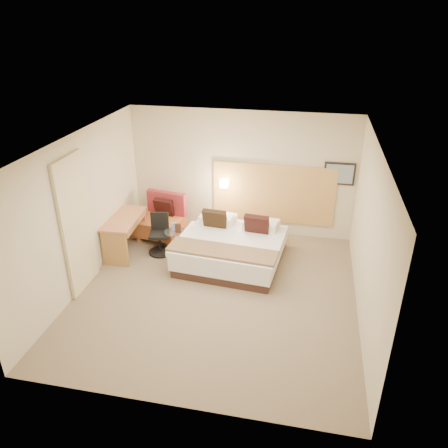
% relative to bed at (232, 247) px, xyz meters
% --- Properties ---
extents(floor, '(4.80, 5.00, 0.02)m').
position_rel_bed_xyz_m(floor, '(-0.06, -1.14, -0.32)').
color(floor, '#806E56').
rests_on(floor, ground).
extents(ceiling, '(4.80, 5.00, 0.02)m').
position_rel_bed_xyz_m(ceiling, '(-0.06, -1.14, 2.40)').
color(ceiling, white).
rests_on(ceiling, floor).
extents(wall_back, '(4.80, 0.02, 2.70)m').
position_rel_bed_xyz_m(wall_back, '(-0.06, 1.37, 1.04)').
color(wall_back, beige).
rests_on(wall_back, floor).
extents(wall_front, '(4.80, 0.02, 2.70)m').
position_rel_bed_xyz_m(wall_front, '(-0.06, -3.65, 1.04)').
color(wall_front, beige).
rests_on(wall_front, floor).
extents(wall_left, '(0.02, 5.00, 2.70)m').
position_rel_bed_xyz_m(wall_left, '(-2.47, -1.14, 1.04)').
color(wall_left, beige).
rests_on(wall_left, floor).
extents(wall_right, '(0.02, 5.00, 2.70)m').
position_rel_bed_xyz_m(wall_right, '(2.35, -1.14, 1.04)').
color(wall_right, beige).
rests_on(wall_right, floor).
extents(headboard_panel, '(2.60, 0.04, 1.30)m').
position_rel_bed_xyz_m(headboard_panel, '(0.64, 1.33, 0.64)').
color(headboard_panel, tan).
rests_on(headboard_panel, wall_back).
extents(art_frame, '(0.62, 0.03, 0.47)m').
position_rel_bed_xyz_m(art_frame, '(1.96, 1.34, 1.19)').
color(art_frame, black).
rests_on(art_frame, wall_back).
extents(art_canvas, '(0.54, 0.01, 0.39)m').
position_rel_bed_xyz_m(art_canvas, '(1.96, 1.32, 1.19)').
color(art_canvas, '#758CA1').
rests_on(art_canvas, wall_back).
extents(lamp_arm, '(0.02, 0.12, 0.02)m').
position_rel_bed_xyz_m(lamp_arm, '(-0.41, 1.28, 0.84)').
color(lamp_arm, silver).
rests_on(lamp_arm, wall_back).
extents(lamp_shade, '(0.15, 0.15, 0.15)m').
position_rel_bed_xyz_m(lamp_shade, '(-0.41, 1.22, 0.84)').
color(lamp_shade, '#FFEDC6').
rests_on(lamp_shade, wall_back).
extents(curtain, '(0.06, 0.90, 2.42)m').
position_rel_bed_xyz_m(curtain, '(-2.42, -1.39, 0.91)').
color(curtain, beige).
rests_on(curtain, wall_left).
extents(bottle_a, '(0.06, 0.06, 0.18)m').
position_rel_bed_xyz_m(bottle_a, '(-1.23, 0.10, 0.27)').
color(bottle_a, '#92BFE2').
rests_on(bottle_a, side_table).
extents(bottle_b, '(0.06, 0.06, 0.18)m').
position_rel_bed_xyz_m(bottle_b, '(-1.19, 0.12, 0.27)').
color(bottle_b, '#90B4DF').
rests_on(bottle_b, side_table).
extents(menu_folder, '(0.12, 0.05, 0.19)m').
position_rel_bed_xyz_m(menu_folder, '(-1.10, 0.05, 0.28)').
color(menu_folder, '#3E2319').
rests_on(menu_folder, side_table).
extents(bed, '(2.11, 2.07, 0.96)m').
position_rel_bed_xyz_m(bed, '(0.00, 0.00, 0.00)').
color(bed, '#38221C').
rests_on(bed, floor).
extents(lounge_chair, '(1.02, 0.92, 0.95)m').
position_rel_bed_xyz_m(lounge_chair, '(-1.68, 0.73, 0.07)').
color(lounge_chair, tan).
rests_on(lounge_chair, floor).
extents(side_table, '(0.47, 0.47, 0.49)m').
position_rel_bed_xyz_m(side_table, '(-1.18, 0.08, -0.04)').
color(side_table, silver).
rests_on(side_table, floor).
extents(desk, '(0.63, 1.26, 0.77)m').
position_rel_bed_xyz_m(desk, '(-2.17, -0.06, 0.29)').
color(desk, '#BF774B').
rests_on(desk, floor).
extents(desk_chair, '(0.55, 0.55, 0.83)m').
position_rel_bed_xyz_m(desk_chair, '(-1.50, 0.05, 0.03)').
color(desk_chair, black).
rests_on(desk_chair, floor).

